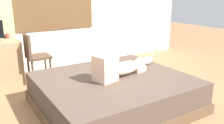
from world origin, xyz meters
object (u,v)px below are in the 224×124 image
at_px(bed, 114,92).
at_px(cat, 147,60).
at_px(chair_by_desk, 34,55).
at_px(person_lying, 120,68).
at_px(cup, 8,36).

xyz_separation_m(bed, cat, (0.76, 0.22, 0.28)).
distance_m(bed, chair_by_desk, 1.66).
height_order(person_lying, cat, person_lying).
relative_size(person_lying, cup, 10.38).
relative_size(person_lying, cat, 2.74).
xyz_separation_m(cat, chair_by_desk, (-1.42, 1.27, 0.01)).
bearing_deg(bed, person_lying, 8.34).
distance_m(bed, cat, 0.84).
distance_m(person_lying, chair_by_desk, 1.66).
height_order(cup, chair_by_desk, chair_by_desk).
bearing_deg(cat, cup, 134.22).
xyz_separation_m(bed, chair_by_desk, (-0.66, 1.49, 0.30)).
distance_m(cat, chair_by_desk, 1.90).
bearing_deg(cat, bed, -163.92).
relative_size(cat, chair_by_desk, 0.40).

